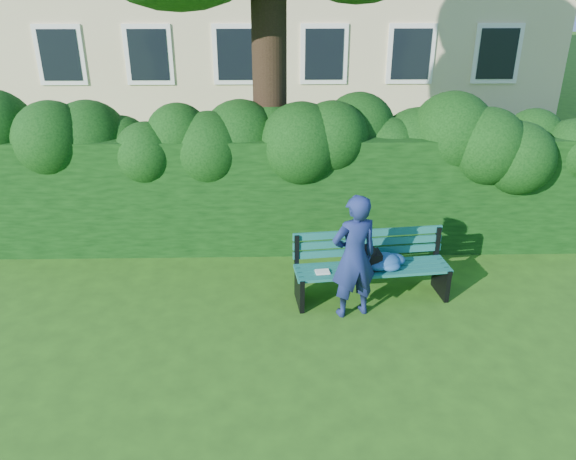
{
  "coord_description": "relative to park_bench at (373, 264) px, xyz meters",
  "views": [
    {
      "loc": [
        -0.15,
        -6.03,
        3.95
      ],
      "look_at": [
        0.0,
        0.6,
        0.95
      ],
      "focal_mm": 35.0,
      "sensor_mm": 36.0,
      "label": 1
    }
  ],
  "objects": [
    {
      "name": "man_reading",
      "position": [
        -0.33,
        -0.41,
        0.31
      ],
      "size": [
        0.68,
        0.55,
        1.62
      ],
      "primitive_type": "imported",
      "rotation": [
        0.0,
        0.0,
        3.45
      ],
      "color": "navy",
      "rests_on": "ground"
    },
    {
      "name": "park_bench",
      "position": [
        0.0,
        0.0,
        0.0
      ],
      "size": [
        2.08,
        0.78,
        0.89
      ],
      "rotation": [
        0.0,
        0.0,
        0.11
      ],
      "color": "#105253",
      "rests_on": "ground"
    },
    {
      "name": "hedge",
      "position": [
        -1.13,
        1.71,
        0.4
      ],
      "size": [
        10.0,
        1.0,
        1.8
      ],
      "color": "black",
      "rests_on": "ground"
    },
    {
      "name": "ground",
      "position": [
        -1.13,
        -0.49,
        -0.5
      ],
      "size": [
        80.0,
        80.0,
        0.0
      ],
      "primitive_type": "plane",
      "color": "#275016",
      "rests_on": "ground"
    }
  ]
}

